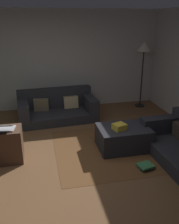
% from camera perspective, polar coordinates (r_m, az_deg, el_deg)
% --- Properties ---
extents(ground_plane, '(6.40, 6.40, 0.00)m').
position_cam_1_polar(ground_plane, '(4.23, -6.94, -12.96)').
color(ground_plane, brown).
extents(rear_partition, '(6.40, 0.12, 2.60)m').
position_cam_1_polar(rear_partition, '(6.74, -10.21, 11.64)').
color(rear_partition, '#BCB7B2').
rests_on(rear_partition, ground_plane).
extents(couch_left, '(1.92, 1.10, 0.71)m').
position_cam_1_polar(couch_left, '(6.15, -7.61, 0.94)').
color(couch_left, '#26262B').
rests_on(couch_left, ground_plane).
extents(ottoman, '(0.96, 0.69, 0.43)m').
position_cam_1_polar(ottoman, '(4.76, 7.85, -5.94)').
color(ottoman, '#26262B').
rests_on(ottoman, ground_plane).
extents(gift_box, '(0.28, 0.26, 0.11)m').
position_cam_1_polar(gift_box, '(4.55, 6.96, -3.42)').
color(gift_box, gold).
rests_on(gift_box, ottoman).
extents(tv_remote, '(0.12, 0.16, 0.02)m').
position_cam_1_polar(tv_remote, '(4.69, 6.63, -3.21)').
color(tv_remote, black).
rests_on(tv_remote, ottoman).
extents(side_table, '(0.52, 0.44, 0.60)m').
position_cam_1_polar(side_table, '(4.52, -18.61, -7.25)').
color(side_table, '#4C3323').
rests_on(side_table, ground_plane).
extents(laptop, '(0.38, 0.46, 0.19)m').
position_cam_1_polar(laptop, '(4.31, -19.37, -3.46)').
color(laptop, silver).
rests_on(laptop, side_table).
extents(book_stack, '(0.29, 0.26, 0.07)m').
position_cam_1_polar(book_stack, '(4.30, 12.84, -12.17)').
color(book_stack, '#2D5193').
rests_on(book_stack, ground_plane).
extents(corner_lamp, '(0.36, 0.36, 1.78)m').
position_cam_1_polar(corner_lamp, '(6.86, 12.53, 13.51)').
color(corner_lamp, black).
rests_on(corner_lamp, ground_plane).
extents(area_rug, '(2.60, 2.00, 0.01)m').
position_cam_1_polar(area_rug, '(4.86, 7.73, -8.17)').
color(area_rug, brown).
rests_on(area_rug, ground_plane).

